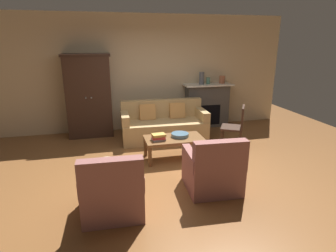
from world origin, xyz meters
name	(u,v)px	position (x,y,z in m)	size (l,w,h in m)	color
ground_plane	(170,168)	(0.00, 0.00, 0.00)	(9.60, 9.60, 0.00)	brown
back_wall	(146,73)	(0.00, 2.55, 1.40)	(7.20, 0.10, 2.80)	beige
fireplace	(207,105)	(1.55, 2.30, 0.57)	(1.26, 0.48, 1.12)	#4C4947
armoire	(89,96)	(-1.40, 2.22, 0.96)	(1.06, 0.57, 1.91)	#382319
couch	(164,125)	(0.23, 1.58, 0.32)	(1.94, 0.91, 0.86)	tan
coffee_table	(174,140)	(0.17, 0.41, 0.37)	(1.10, 0.60, 0.42)	brown
fruit_bowl	(180,135)	(0.30, 0.44, 0.45)	(0.33, 0.33, 0.07)	slate
book_stack	(159,137)	(-0.14, 0.34, 0.48)	(0.26, 0.20, 0.12)	gray
mantel_vase_slate	(202,78)	(1.37, 2.28, 1.27)	(0.13, 0.13, 0.30)	#565B66
mantel_vase_jade	(208,81)	(1.55, 2.28, 1.20)	(0.09, 0.09, 0.16)	slate
mantel_vase_terracotta	(222,80)	(1.93, 2.28, 1.22)	(0.14, 0.14, 0.19)	#A86042
armchair_near_left	(113,192)	(-1.05, -1.14, 0.32)	(0.81, 0.80, 0.88)	#935B56
armchair_near_right	(213,171)	(0.44, -0.88, 0.32)	(0.82, 0.81, 0.88)	#935B56
side_chair_wooden	(237,124)	(1.58, 0.66, 0.51)	(0.60, 0.60, 0.90)	#382319
dog	(112,164)	(-1.03, -0.11, 0.25)	(0.50, 0.40, 0.39)	beige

